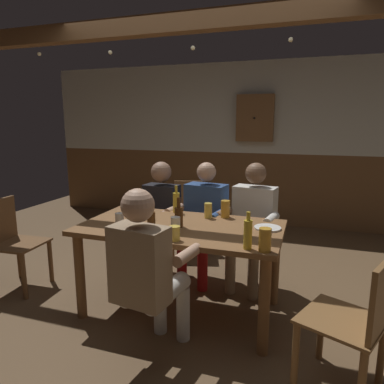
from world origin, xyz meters
The scene contains 28 objects.
ground_plane centered at (0.00, 0.00, 0.00)m, with size 8.10×8.10×0.00m, color brown.
back_wall_upper centered at (0.00, 2.93, 1.82)m, with size 6.75×0.12×1.38m, color beige.
back_wall_wainscot centered at (0.00, 2.93, 0.56)m, with size 6.75×0.12×1.13m, color brown.
ceiling_beam centered at (0.00, 0.34, 2.43)m, with size 6.08×0.14×0.16m, color brown.
dining_table centered at (0.00, -0.03, 0.66)m, with size 1.66×0.90×0.77m.
person_0 centered at (-0.51, 0.64, 0.66)m, with size 0.53×0.53×1.20m.
person_1 centered at (-0.01, 0.65, 0.67)m, with size 0.58×0.57×1.21m.
person_2 centered at (0.49, 0.65, 0.67)m, with size 0.59×0.55×1.22m.
person_3 centered at (0.01, -0.70, 0.66)m, with size 0.55×0.57×1.21m.
chair_empty_near_right centered at (-0.40, 1.35, 0.48)m, with size 0.54×0.54×0.88m.
chair_empty_near_left centered at (1.30, -0.61, 0.48)m, with size 0.58×0.58×0.88m.
chair_empty_far_end centered at (-1.71, -0.14, 0.48)m, with size 0.47×0.47×0.88m.
table_candle centered at (-0.35, -0.31, 0.81)m, with size 0.04×0.04×0.08m, color #F9E08C.
plate_0 centered at (0.70, 0.10, 0.77)m, with size 0.21×0.21×0.01m, color white.
bottle_0 centered at (-0.19, 0.35, 0.87)m, with size 0.06×0.06×0.26m.
bottle_1 centered at (-0.14, -0.30, 0.86)m, with size 0.06×0.06×0.25m.
bottle_2 centered at (0.00, -0.08, 0.86)m, with size 0.07×0.07×0.24m.
bottle_3 centered at (0.62, -0.41, 0.87)m, with size 0.06×0.06×0.26m.
pint_glass_0 centered at (0.04, -0.24, 0.83)m, with size 0.07×0.07×0.13m, color white.
pint_glass_1 centered at (0.15, 0.26, 0.83)m, with size 0.07×0.07×0.14m, color #E5C64C.
pint_glass_2 centered at (0.09, -0.40, 0.82)m, with size 0.08×0.08×0.11m, color #E5C64C.
pint_glass_3 centered at (-0.35, 0.07, 0.84)m, with size 0.07×0.07×0.15m, color #E5C64C.
pint_glass_4 centered at (0.29, 0.33, 0.84)m, with size 0.08×0.08×0.15m, color gold.
pint_glass_5 centered at (0.74, -0.42, 0.85)m, with size 0.08×0.08×0.16m, color gold.
pint_glass_6 centered at (-0.46, -0.22, 0.82)m, with size 0.07×0.07×0.11m, color white.
pint_glass_7 centered at (-0.24, -0.33, 0.84)m, with size 0.08×0.08×0.14m, color #4C2D19.
wall_dart_cabinet centered at (0.15, 2.80, 1.66)m, with size 0.56×0.15×0.70m.
string_lights centered at (0.00, 0.29, 2.26)m, with size 4.76×0.04×0.13m.
Camera 1 is at (0.99, -2.67, 1.61)m, focal length 32.99 mm.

